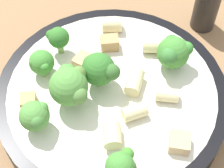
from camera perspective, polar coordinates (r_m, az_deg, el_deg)
ground_plane at (r=0.43m, az=0.00°, el=-3.65°), size 2.00×2.00×0.00m
pasta_bowl at (r=0.41m, az=0.00°, el=-2.07°), size 0.25×0.25×0.04m
broccoli_floret_0 at (r=0.38m, az=-1.97°, el=2.32°), size 0.04×0.03×0.04m
broccoli_floret_1 at (r=0.36m, az=-11.65°, el=-4.83°), size 0.03×0.03×0.04m
broccoli_floret_2 at (r=0.42m, az=-8.26°, el=7.00°), size 0.03×0.02×0.04m
broccoli_floret_3 at (r=0.40m, az=-10.69°, el=3.17°), size 0.03×0.03×0.03m
broccoli_floret_4 at (r=0.37m, az=-6.48°, el=-0.21°), size 0.04×0.05×0.05m
broccoli_floret_5 at (r=0.33m, az=1.37°, el=-12.37°), size 0.03×0.03×0.03m
broccoli_floret_6 at (r=0.40m, az=9.33°, el=4.83°), size 0.04×0.04×0.04m
rigatoni_0 at (r=0.43m, az=6.53°, el=5.81°), size 0.03×0.02×0.02m
rigatoni_1 at (r=0.39m, az=3.37°, el=0.63°), size 0.03×0.03×0.02m
rigatoni_2 at (r=0.39m, az=8.39°, el=-1.67°), size 0.03×0.02×0.01m
rigatoni_3 at (r=0.36m, az=0.06°, el=-7.87°), size 0.02×0.02×0.02m
rigatoni_4 at (r=0.37m, az=3.45°, el=-4.27°), size 0.03×0.02×0.01m
rigatoni_5 at (r=0.45m, az=-0.00°, el=9.04°), size 0.03×0.02×0.02m
chicken_chunk_0 at (r=0.43m, az=-0.37°, el=6.28°), size 0.02×0.02×0.02m
chicken_chunk_1 at (r=0.39m, az=-12.61°, el=-2.59°), size 0.02×0.02×0.01m
chicken_chunk_2 at (r=0.41m, az=-4.49°, el=3.49°), size 0.02×0.03×0.01m
chicken_chunk_3 at (r=0.36m, az=10.25°, el=-8.76°), size 0.02×0.03×0.01m
pepper_shaker at (r=0.49m, az=14.47°, el=12.33°), size 0.03×0.03×0.09m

